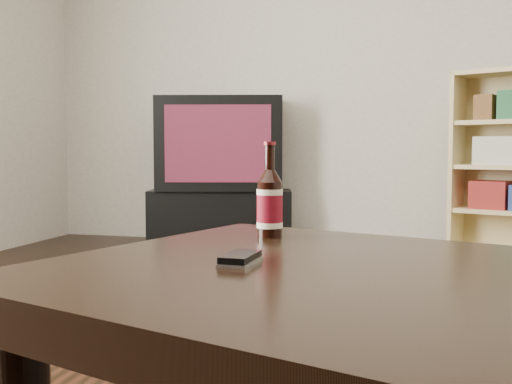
% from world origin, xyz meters
% --- Properties ---
extents(wall_back, '(5.00, 0.02, 2.70)m').
position_xyz_m(wall_back, '(0.00, 3.01, 1.35)').
color(wall_back, '#B8B2A4').
rests_on(wall_back, ground).
extents(tv_stand, '(1.10, 0.72, 0.41)m').
position_xyz_m(tv_stand, '(-1.12, 2.79, 0.20)').
color(tv_stand, black).
rests_on(tv_stand, floor).
extents(tv, '(0.98, 0.73, 0.66)m').
position_xyz_m(tv, '(-1.12, 2.79, 0.74)').
color(tv, black).
rests_on(tv, tv_stand).
extents(bookshelf, '(0.70, 0.51, 1.18)m').
position_xyz_m(bookshelf, '(0.80, 2.55, 0.61)').
color(bookshelf, tan).
rests_on(bookshelf, floor).
extents(coffee_table, '(1.54, 1.19, 0.51)m').
position_xyz_m(coffee_table, '(0.30, -0.53, 0.44)').
color(coffee_table, black).
rests_on(coffee_table, floor).
extents(beer_bottle, '(0.07, 0.07, 0.20)m').
position_xyz_m(beer_bottle, '(-0.09, -0.15, 0.58)').
color(beer_bottle, black).
rests_on(beer_bottle, coffee_table).
extents(phone, '(0.06, 0.10, 0.02)m').
position_xyz_m(phone, '(-0.07, -0.45, 0.51)').
color(phone, '#B6B6B8').
rests_on(phone, coffee_table).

